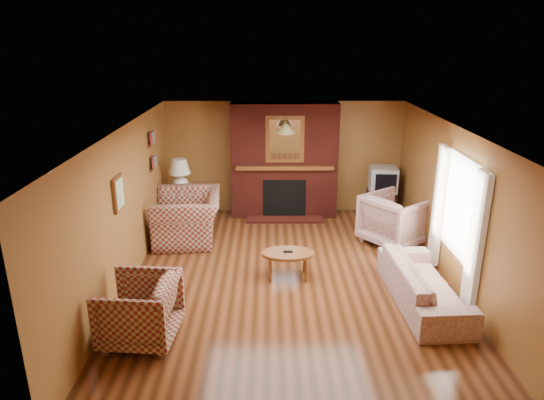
{
  "coord_description": "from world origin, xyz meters",
  "views": [
    {
      "loc": [
        -0.32,
        -6.87,
        3.68
      ],
      "look_at": [
        -0.27,
        0.6,
        1.14
      ],
      "focal_mm": 32.0,
      "sensor_mm": 36.0,
      "label": 1
    }
  ],
  "objects_px": {
    "plaid_loveseat": "(188,217)",
    "table_lamp": "(180,174)",
    "plaid_armchair": "(139,310)",
    "floral_sofa": "(424,284)",
    "tv_stand": "(381,204)",
    "floral_armchair": "(395,220)",
    "crt_tv": "(383,179)",
    "coffee_table": "(288,255)",
    "side_table": "(182,208)",
    "fireplace": "(284,161)"
  },
  "relations": [
    {
      "from": "coffee_table",
      "to": "tv_stand",
      "type": "relative_size",
      "value": 1.41
    },
    {
      "from": "plaid_armchair",
      "to": "crt_tv",
      "type": "relative_size",
      "value": 1.56
    },
    {
      "from": "plaid_loveseat",
      "to": "floral_sofa",
      "type": "height_order",
      "value": "plaid_loveseat"
    },
    {
      "from": "fireplace",
      "to": "coffee_table",
      "type": "relative_size",
      "value": 2.85
    },
    {
      "from": "floral_sofa",
      "to": "crt_tv",
      "type": "xyz_separation_m",
      "value": [
        0.15,
        3.48,
        0.55
      ]
    },
    {
      "from": "plaid_loveseat",
      "to": "plaid_armchair",
      "type": "xyz_separation_m",
      "value": [
        -0.1,
        -3.2,
        -0.03
      ]
    },
    {
      "from": "plaid_loveseat",
      "to": "plaid_armchair",
      "type": "distance_m",
      "value": 3.2
    },
    {
      "from": "coffee_table",
      "to": "plaid_loveseat",
      "type": "bearing_deg",
      "value": 140.03
    },
    {
      "from": "fireplace",
      "to": "floral_armchair",
      "type": "relative_size",
      "value": 2.31
    },
    {
      "from": "floral_armchair",
      "to": "coffee_table",
      "type": "distance_m",
      "value": 2.41
    },
    {
      "from": "plaid_armchair",
      "to": "side_table",
      "type": "distance_m",
      "value": 4.01
    },
    {
      "from": "floral_sofa",
      "to": "table_lamp",
      "type": "bearing_deg",
      "value": 49.19
    },
    {
      "from": "floral_sofa",
      "to": "fireplace",
      "type": "bearing_deg",
      "value": 24.65
    },
    {
      "from": "table_lamp",
      "to": "plaid_armchair",
      "type": "bearing_deg",
      "value": -87.86
    },
    {
      "from": "plaid_loveseat",
      "to": "floral_armchair",
      "type": "height_order",
      "value": "floral_armchair"
    },
    {
      "from": "table_lamp",
      "to": "crt_tv",
      "type": "relative_size",
      "value": 1.17
    },
    {
      "from": "coffee_table",
      "to": "table_lamp",
      "type": "height_order",
      "value": "table_lamp"
    },
    {
      "from": "fireplace",
      "to": "tv_stand",
      "type": "bearing_deg",
      "value": -5.15
    },
    {
      "from": "floral_armchair",
      "to": "crt_tv",
      "type": "relative_size",
      "value": 1.76
    },
    {
      "from": "fireplace",
      "to": "crt_tv",
      "type": "xyz_separation_m",
      "value": [
        2.05,
        -0.19,
        -0.33
      ]
    },
    {
      "from": "floral_sofa",
      "to": "table_lamp",
      "type": "relative_size",
      "value": 2.97
    },
    {
      "from": "fireplace",
      "to": "side_table",
      "type": "xyz_separation_m",
      "value": [
        -2.1,
        -0.53,
        -0.85
      ]
    },
    {
      "from": "plaid_armchair",
      "to": "floral_sofa",
      "type": "distance_m",
      "value": 3.95
    },
    {
      "from": "fireplace",
      "to": "plaid_armchair",
      "type": "distance_m",
      "value": 5.0
    },
    {
      "from": "floral_sofa",
      "to": "tv_stand",
      "type": "height_order",
      "value": "floral_sofa"
    },
    {
      "from": "side_table",
      "to": "coffee_table",
      "type": "bearing_deg",
      "value": -48.41
    },
    {
      "from": "plaid_loveseat",
      "to": "table_lamp",
      "type": "bearing_deg",
      "value": -167.67
    },
    {
      "from": "plaid_loveseat",
      "to": "tv_stand",
      "type": "height_order",
      "value": "plaid_loveseat"
    },
    {
      "from": "floral_sofa",
      "to": "table_lamp",
      "type": "height_order",
      "value": "table_lamp"
    },
    {
      "from": "plaid_loveseat",
      "to": "floral_sofa",
      "type": "relative_size",
      "value": 0.68
    },
    {
      "from": "plaid_armchair",
      "to": "table_lamp",
      "type": "height_order",
      "value": "table_lamp"
    },
    {
      "from": "side_table",
      "to": "table_lamp",
      "type": "xyz_separation_m",
      "value": [
        0.0,
        0.0,
        0.72
      ]
    },
    {
      "from": "crt_tv",
      "to": "table_lamp",
      "type": "bearing_deg",
      "value": -175.26
    },
    {
      "from": "floral_armchair",
      "to": "floral_sofa",
      "type": "bearing_deg",
      "value": 140.51
    },
    {
      "from": "floral_sofa",
      "to": "tv_stand",
      "type": "bearing_deg",
      "value": -5.19
    },
    {
      "from": "plaid_armchair",
      "to": "floral_sofa",
      "type": "relative_size",
      "value": 0.45
    },
    {
      "from": "floral_armchair",
      "to": "side_table",
      "type": "height_order",
      "value": "floral_armchair"
    },
    {
      "from": "side_table",
      "to": "plaid_loveseat",
      "type": "bearing_deg",
      "value": -72.82
    },
    {
      "from": "table_lamp",
      "to": "crt_tv",
      "type": "bearing_deg",
      "value": 4.74
    },
    {
      "from": "tv_stand",
      "to": "table_lamp",
      "type": "bearing_deg",
      "value": -176.34
    },
    {
      "from": "crt_tv",
      "to": "side_table",
      "type": "bearing_deg",
      "value": -175.26
    },
    {
      "from": "fireplace",
      "to": "plaid_armchair",
      "type": "relative_size",
      "value": 2.6
    },
    {
      "from": "side_table",
      "to": "plaid_armchair",
      "type": "bearing_deg",
      "value": -87.86
    },
    {
      "from": "table_lamp",
      "to": "plaid_loveseat",
      "type": "bearing_deg",
      "value": -72.82
    },
    {
      "from": "tv_stand",
      "to": "coffee_table",
      "type": "bearing_deg",
      "value": -128.79
    },
    {
      "from": "floral_sofa",
      "to": "side_table",
      "type": "distance_m",
      "value": 5.08
    },
    {
      "from": "fireplace",
      "to": "plaid_loveseat",
      "type": "distance_m",
      "value": 2.4
    },
    {
      "from": "floral_sofa",
      "to": "crt_tv",
      "type": "bearing_deg",
      "value": -5.2
    },
    {
      "from": "floral_armchair",
      "to": "plaid_loveseat",
      "type": "bearing_deg",
      "value": 50.0
    },
    {
      "from": "plaid_armchair",
      "to": "crt_tv",
      "type": "xyz_separation_m",
      "value": [
        4.0,
        4.35,
        0.43
      ]
    }
  ]
}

